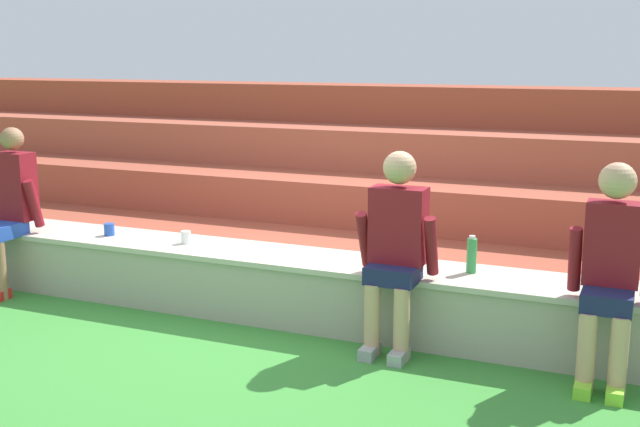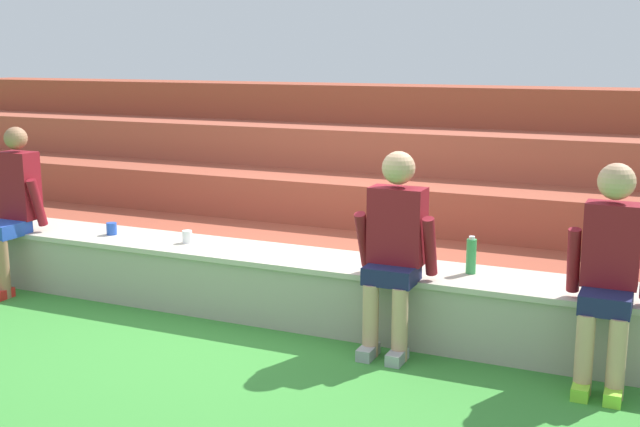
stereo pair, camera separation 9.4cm
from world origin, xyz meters
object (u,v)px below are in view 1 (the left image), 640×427
plastic_cup_middle (109,229)px  water_bottle_mid_right (472,255)px  person_far_left (8,207)px  person_left_of_center (396,245)px  person_center (610,268)px  plastic_cup_right_end (186,237)px

plastic_cup_middle → water_bottle_mid_right: bearing=1.2°
person_far_left → person_left_of_center: person_far_left is taller
person_center → plastic_cup_middle: (-4.02, 0.31, -0.18)m
person_left_of_center → plastic_cup_middle: bearing=173.3°
person_left_of_center → plastic_cup_right_end: person_left_of_center is taller
person_far_left → plastic_cup_right_end: bearing=10.7°
person_center → water_bottle_mid_right: size_ratio=5.15×
water_bottle_mid_right → plastic_cup_right_end: (-2.33, -0.05, -0.08)m
plastic_cup_right_end → person_left_of_center: bearing=-9.7°
person_far_left → plastic_cup_middle: 0.89m
person_far_left → water_bottle_mid_right: (3.90, 0.35, -0.10)m
person_far_left → plastic_cup_right_end: (1.58, 0.30, -0.18)m
water_bottle_mid_right → person_center: bearing=-21.7°
person_far_left → plastic_cup_middle: (0.82, 0.29, -0.18)m
person_far_left → water_bottle_mid_right: size_ratio=5.27×
person_left_of_center → plastic_cup_middle: person_left_of_center is taller
person_far_left → person_center: (4.84, -0.02, 0.00)m
plastic_cup_middle → plastic_cup_right_end: 0.76m
person_left_of_center → person_center: (1.38, 0.00, -0.01)m
plastic_cup_middle → plastic_cup_right_end: same height
person_left_of_center → water_bottle_mid_right: size_ratio=5.17×
person_left_of_center → person_center: size_ratio=1.00×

